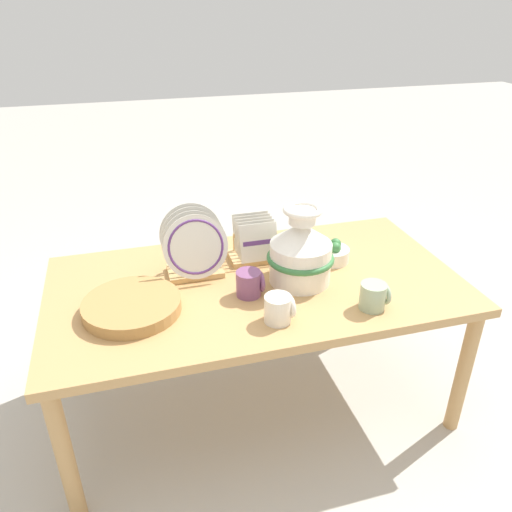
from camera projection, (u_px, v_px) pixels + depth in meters
ground_plane at (256, 398)px, 2.19m from camera, size 14.00×14.00×0.00m
display_table at (256, 294)px, 1.94m from camera, size 1.56×0.83×0.60m
ceramic_vase at (301, 251)px, 1.86m from camera, size 0.25×0.25×0.30m
dish_rack_round_plates at (194, 249)px, 1.90m from camera, size 0.24×0.19×0.26m
dish_rack_square_plates at (255, 245)px, 2.05m from camera, size 0.21×0.16×0.18m
wicker_charger_stack at (132, 306)px, 1.72m from camera, size 0.34×0.34×0.04m
mug_sage_glaze at (374, 296)px, 1.73m from camera, size 0.10×0.09×0.10m
mug_plum_glaze at (250, 283)px, 1.80m from camera, size 0.10×0.09×0.10m
mug_cream_glaze at (279, 309)px, 1.66m from camera, size 0.10×0.09×0.10m
fruit_bowl at (332, 253)px, 2.04m from camera, size 0.14×0.14×0.09m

